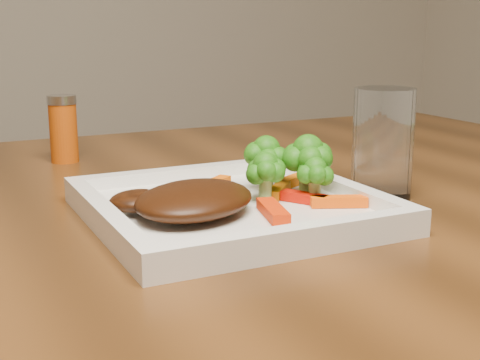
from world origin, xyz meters
name	(u,v)px	position (x,y,z in m)	size (l,w,h in m)	color
plate	(231,211)	(0.07, 0.06, 0.76)	(0.27, 0.27, 0.01)	white
steak	(194,200)	(0.02, 0.04, 0.78)	(0.13, 0.10, 0.03)	#391808
broccoli_0	(266,158)	(0.13, 0.10, 0.80)	(0.06, 0.06, 0.07)	#1B6210
broccoli_1	(308,165)	(0.15, 0.06, 0.79)	(0.06, 0.06, 0.06)	#3C7513
broccoli_2	(315,173)	(0.15, 0.03, 0.79)	(0.04, 0.04, 0.06)	#2C6D12
broccoli_3	(265,171)	(0.10, 0.06, 0.79)	(0.05, 0.05, 0.06)	#257313
carrot_1	(339,201)	(0.16, 0.01, 0.77)	(0.06, 0.01, 0.01)	#FB5104
carrot_2	(273,211)	(0.09, 0.01, 0.77)	(0.06, 0.02, 0.01)	red
carrot_3	(293,181)	(0.16, 0.10, 0.77)	(0.05, 0.01, 0.01)	#E36103
carrot_4	(214,184)	(0.08, 0.13, 0.77)	(0.05, 0.01, 0.01)	#F55D04
carrot_5	(304,198)	(0.14, 0.03, 0.77)	(0.05, 0.01, 0.01)	red
carrot_6	(279,190)	(0.13, 0.07, 0.77)	(0.05, 0.01, 0.01)	#CB5E03
spice_shaker	(63,129)	(-0.03, 0.40, 0.80)	(0.04, 0.04, 0.09)	#AD4309
drinking_glass	(383,143)	(0.25, 0.06, 0.81)	(0.07, 0.07, 0.12)	white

